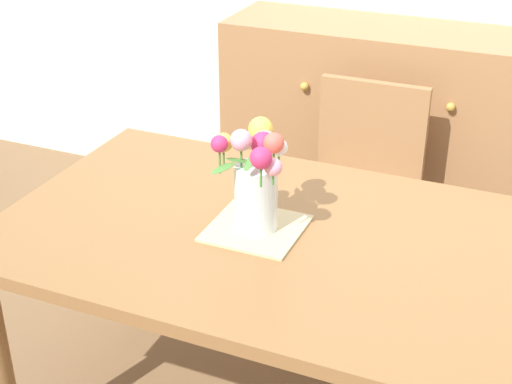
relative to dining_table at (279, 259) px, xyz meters
name	(u,v)px	position (x,y,z in m)	size (l,w,h in m)	color
dining_table	(279,259)	(0.00, 0.00, 0.00)	(1.60, 0.98, 0.75)	olive
chair_far	(361,184)	(0.01, 0.83, -0.14)	(0.42, 0.42, 0.90)	#9E7047
dresser	(384,139)	(-0.02, 1.33, -0.16)	(1.40, 0.47, 1.00)	#9E7047
placemat	(256,228)	(-0.07, -0.01, 0.09)	(0.26, 0.26, 0.01)	#CCB789
flower_vase	(257,175)	(-0.07, 0.00, 0.26)	(0.22, 0.24, 0.30)	silver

